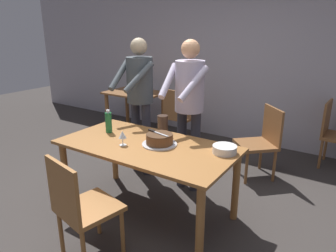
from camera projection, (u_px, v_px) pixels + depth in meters
The scene contains 16 objects.
ground_plane at pixel (148, 211), 3.22m from camera, with size 14.00×14.00×0.00m, color #383330.
back_wall at pixel (246, 59), 4.91m from camera, with size 10.00×0.12×2.70m, color #ADA8B2.
main_dining_table at pixel (147, 154), 3.02m from camera, with size 1.74×0.90×0.75m.
cake_on_platter at pixel (159, 140), 2.97m from camera, with size 0.34×0.34×0.11m.
cake_knife at pixel (154, 132), 3.00m from camera, with size 0.27×0.08×0.02m.
plate_stack at pixel (225, 149), 2.78m from camera, with size 0.22×0.22×0.07m.
wine_glass_near at pixel (122, 135), 2.94m from camera, with size 0.08×0.08×0.14m.
water_bottle at pixel (109, 122), 3.30m from camera, with size 0.07×0.07×0.25m.
hurricane_lamp at pixel (163, 125), 3.23m from camera, with size 0.11×0.11×0.21m.
person_cutting_cake at pixel (189, 100), 3.37m from camera, with size 0.47×0.56×1.72m.
person_standing_beside at pixel (140, 92), 3.77m from camera, with size 0.47×0.56×1.72m.
chair_near_side at pixel (80, 205), 2.44m from camera, with size 0.52×0.52×0.90m.
background_table at pixel (135, 101), 5.50m from camera, with size 1.00×0.70×0.74m.
background_chair_0 at pixel (262, 140), 3.85m from camera, with size 0.62×0.62×0.90m.
background_chair_1 at pixel (179, 114), 4.99m from camera, with size 0.46×0.46×0.90m.
background_chair_2 at pixel (335, 132), 4.13m from camera, with size 0.46×0.46×0.90m.
Camera 1 is at (1.70, -2.22, 1.84)m, focal length 32.91 mm.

